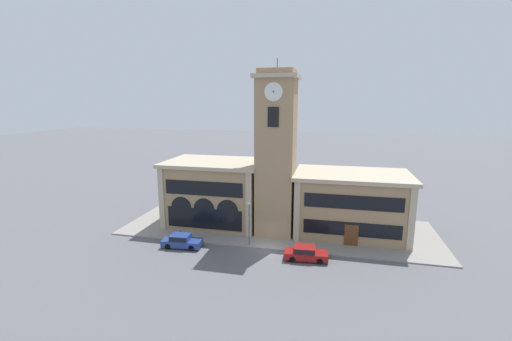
% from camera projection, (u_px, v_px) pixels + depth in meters
% --- Properties ---
extents(ground_plane, '(300.00, 300.00, 0.00)m').
position_uv_depth(ground_plane, '(267.00, 250.00, 37.61)').
color(ground_plane, '#56565B').
extents(sidewalk_kerb, '(38.90, 13.21, 0.15)m').
position_uv_depth(sidewalk_kerb, '(277.00, 228.00, 43.90)').
color(sidewalk_kerb, gray).
rests_on(sidewalk_kerb, ground_plane).
extents(clock_tower, '(5.08, 5.08, 20.80)m').
position_uv_depth(clock_tower, '(276.00, 154.00, 40.58)').
color(clock_tower, '#9E7F5B').
rests_on(clock_tower, ground_plane).
extents(town_hall_left_wing, '(12.64, 8.93, 8.41)m').
position_uv_depth(town_hall_left_wing, '(215.00, 192.00, 45.37)').
color(town_hall_left_wing, '#9E7F5B').
rests_on(town_hall_left_wing, ground_plane).
extents(town_hall_right_wing, '(13.66, 8.93, 7.61)m').
position_uv_depth(town_hall_right_wing, '(351.00, 203.00, 41.62)').
color(town_hall_right_wing, '#9E7F5B').
rests_on(town_hall_right_wing, ground_plane).
extents(parked_car_near, '(4.47, 2.04, 1.48)m').
position_uv_depth(parked_car_near, '(182.00, 241.00, 38.14)').
color(parked_car_near, navy).
rests_on(parked_car_near, ground_plane).
extents(parked_car_mid, '(4.51, 2.11, 1.44)m').
position_uv_depth(parked_car_mid, '(306.00, 253.00, 35.11)').
color(parked_car_mid, maroon).
rests_on(parked_car_mid, ground_plane).
extents(street_lamp, '(0.36, 0.36, 5.05)m').
position_uv_depth(street_lamp, '(249.00, 216.00, 37.92)').
color(street_lamp, '#4C4C51').
rests_on(street_lamp, sidewalk_kerb).
extents(bollard, '(0.18, 0.18, 1.06)m').
position_uv_depth(bollard, '(181.00, 235.00, 40.00)').
color(bollard, black).
rests_on(bollard, sidewalk_kerb).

